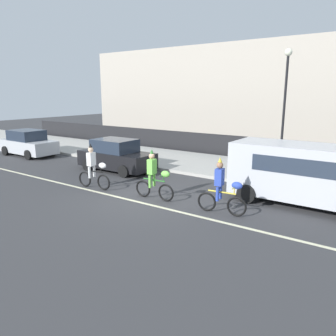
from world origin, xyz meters
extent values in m
plane|color=#38383A|center=(0.00, 0.00, 0.00)|extent=(80.00, 80.00, 0.00)
cube|color=beige|center=(0.00, -0.50, 0.00)|extent=(36.00, 0.14, 0.01)
cube|color=#ADAAA3|center=(0.00, 6.50, 0.07)|extent=(60.00, 5.00, 0.15)
cube|color=black|center=(0.00, 9.40, 0.70)|extent=(40.00, 0.08, 1.40)
cube|color=#B2A899|center=(-2.67, 18.00, 3.82)|extent=(28.00, 8.00, 7.63)
torus|color=black|center=(-2.05, -0.15, 0.33)|extent=(0.67, 0.12, 0.67)
torus|color=black|center=(-3.10, -0.23, 0.33)|extent=(0.67, 0.12, 0.67)
cylinder|color=black|center=(-2.58, -0.19, 0.75)|extent=(0.97, 0.13, 0.05)
cylinder|color=black|center=(-2.73, -0.20, 0.84)|extent=(0.04, 0.04, 0.18)
cylinder|color=black|center=(-2.16, -0.16, 0.86)|extent=(0.04, 0.04, 0.23)
cylinder|color=black|center=(-2.16, -0.16, 0.98)|extent=(0.07, 0.50, 0.03)
ellipsoid|color=white|center=(-2.07, -0.15, 1.05)|extent=(0.37, 0.23, 0.24)
cube|color=white|center=(-2.68, -0.20, 1.26)|extent=(0.27, 0.34, 0.56)
sphere|color=beige|center=(-2.68, -0.20, 1.66)|extent=(0.22, 0.22, 0.22)
cone|color=black|center=(-2.68, -0.20, 1.84)|extent=(0.14, 0.14, 0.16)
cylinder|color=white|center=(-2.67, -0.34, 0.71)|extent=(0.11, 0.11, 0.48)
cylinder|color=white|center=(-2.69, -0.06, 0.71)|extent=(0.11, 0.11, 0.48)
torus|color=black|center=(0.91, 0.15, 0.33)|extent=(0.67, 0.11, 0.67)
torus|color=black|center=(-0.14, 0.10, 0.33)|extent=(0.67, 0.11, 0.67)
cylinder|color=#266626|center=(0.38, 0.13, 0.75)|extent=(0.97, 0.10, 0.05)
cylinder|color=#266626|center=(0.23, 0.12, 0.84)|extent=(0.04, 0.04, 0.18)
cylinder|color=#266626|center=(0.80, 0.15, 0.86)|extent=(0.04, 0.04, 0.23)
cylinder|color=#266626|center=(0.80, 0.15, 0.98)|extent=(0.06, 0.50, 0.03)
ellipsoid|color=#72CC4C|center=(0.89, 0.15, 1.05)|extent=(0.37, 0.22, 0.24)
cube|color=#72CC4C|center=(0.28, 0.12, 1.26)|extent=(0.26, 0.33, 0.56)
sphere|color=tan|center=(0.28, 0.12, 1.66)|extent=(0.22, 0.22, 0.22)
cone|color=#266626|center=(0.28, 0.12, 1.84)|extent=(0.14, 0.14, 0.16)
cylinder|color=#72CC4C|center=(0.29, -0.02, 0.71)|extent=(0.11, 0.11, 0.48)
cylinder|color=#72CC4C|center=(0.28, 0.26, 0.71)|extent=(0.11, 0.11, 0.48)
torus|color=black|center=(3.68, 0.23, 0.33)|extent=(0.67, 0.14, 0.67)
torus|color=black|center=(2.64, 0.12, 0.33)|extent=(0.67, 0.14, 0.67)
cylinder|color=gold|center=(3.16, 0.17, 0.75)|extent=(0.97, 0.15, 0.05)
cylinder|color=gold|center=(3.01, 0.16, 0.84)|extent=(0.04, 0.04, 0.18)
cylinder|color=gold|center=(3.58, 0.22, 0.86)|extent=(0.04, 0.04, 0.23)
cylinder|color=gold|center=(3.58, 0.22, 0.98)|extent=(0.08, 0.50, 0.03)
ellipsoid|color=#2D47B2|center=(3.66, 0.23, 1.05)|extent=(0.38, 0.24, 0.24)
cube|color=#2D47B2|center=(3.06, 0.16, 1.26)|extent=(0.27, 0.34, 0.56)
sphere|color=#9E7051|center=(3.06, 0.16, 1.66)|extent=(0.22, 0.22, 0.22)
cone|color=gold|center=(3.06, 0.16, 1.84)|extent=(0.14, 0.14, 0.16)
cylinder|color=#2D47B2|center=(3.08, 0.02, 0.71)|extent=(0.11, 0.11, 0.48)
cylinder|color=#2D47B2|center=(3.05, 0.30, 0.71)|extent=(0.11, 0.11, 0.48)
cube|color=silver|center=(5.13, 2.70, 1.23)|extent=(5.00, 2.00, 1.90)
cube|color=#283342|center=(5.53, 2.70, 1.58)|extent=(3.90, 2.02, 0.56)
cylinder|color=black|center=(3.43, 1.70, 0.35)|extent=(0.70, 0.22, 0.70)
cylinder|color=black|center=(3.43, 3.70, 0.35)|extent=(0.70, 0.22, 0.70)
cube|color=black|center=(-4.06, 2.76, 0.60)|extent=(4.10, 1.72, 0.80)
cube|color=#232D3D|center=(-4.16, 2.76, 1.32)|extent=(2.10, 1.58, 0.64)
cylinder|color=black|center=(-2.79, 1.90, 0.30)|extent=(0.60, 0.20, 0.60)
cylinder|color=black|center=(-2.79, 3.62, 0.30)|extent=(0.60, 0.20, 0.60)
cylinder|color=black|center=(-5.33, 1.90, 0.30)|extent=(0.60, 0.20, 0.60)
cylinder|color=black|center=(-5.33, 3.62, 0.30)|extent=(0.60, 0.20, 0.60)
cube|color=#B7BABF|center=(-11.71, 2.63, 0.60)|extent=(4.10, 1.72, 0.80)
cube|color=#232D3D|center=(-11.81, 2.63, 1.32)|extent=(2.10, 1.58, 0.64)
cylinder|color=black|center=(-10.44, 1.77, 0.30)|extent=(0.60, 0.20, 0.60)
cylinder|color=black|center=(-10.44, 3.49, 0.30)|extent=(0.60, 0.20, 0.60)
cylinder|color=black|center=(-12.98, 1.77, 0.30)|extent=(0.60, 0.20, 0.60)
cylinder|color=black|center=(-12.98, 3.49, 0.30)|extent=(0.60, 0.20, 0.60)
cylinder|color=black|center=(3.02, 7.19, 2.90)|extent=(0.12, 0.12, 5.50)
sphere|color=#EAEACC|center=(3.02, 7.19, 5.83)|extent=(0.36, 0.36, 0.36)
camera|label=1|loc=(7.63, -9.37, 3.96)|focal=35.00mm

